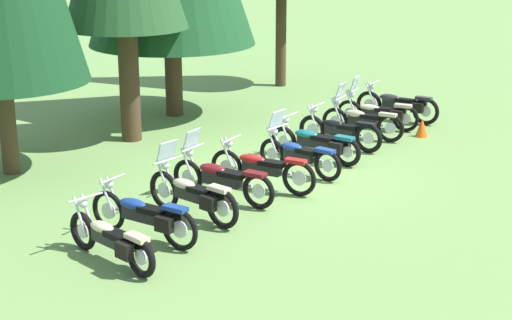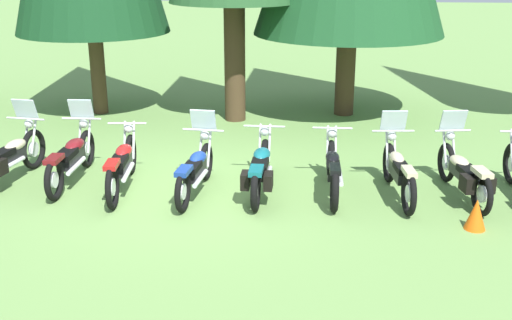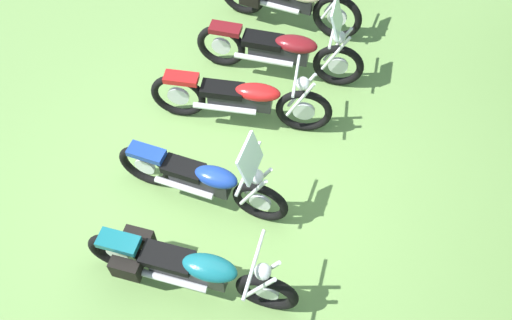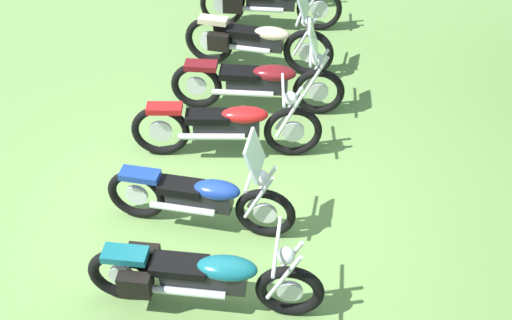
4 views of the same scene
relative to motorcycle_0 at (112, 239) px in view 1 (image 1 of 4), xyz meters
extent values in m
plane|color=#6B934C|center=(5.67, -0.01, -0.43)|extent=(80.00, 80.00, 0.00)
torus|color=black|center=(0.16, 0.82, -0.09)|extent=(0.24, 0.69, 0.68)
cylinder|color=silver|center=(0.16, 0.82, -0.09)|extent=(0.10, 0.26, 0.25)
torus|color=black|center=(-0.15, -0.73, -0.09)|extent=(0.24, 0.69, 0.68)
cylinder|color=silver|center=(-0.15, -0.73, -0.09)|extent=(0.10, 0.26, 0.25)
cube|color=black|center=(0.01, 0.05, 0.01)|extent=(0.36, 0.81, 0.22)
ellipsoid|color=beige|center=(0.05, 0.26, 0.14)|extent=(0.37, 0.60, 0.17)
cube|color=black|center=(-0.04, -0.17, 0.11)|extent=(0.34, 0.56, 0.10)
cube|color=beige|center=(-0.13, -0.65, 0.22)|extent=(0.28, 0.47, 0.08)
cylinder|color=silver|center=(0.07, 0.77, 0.21)|extent=(0.11, 0.34, 0.65)
cylinder|color=silver|center=(0.23, 0.74, 0.21)|extent=(0.11, 0.34, 0.65)
cylinder|color=silver|center=(0.13, 0.68, 0.55)|extent=(0.68, 0.17, 0.04)
sphere|color=silver|center=(0.15, 0.77, 0.43)|extent=(0.20, 0.20, 0.17)
cylinder|color=silver|center=(0.10, -0.15, -0.07)|extent=(0.23, 0.78, 0.08)
cube|color=black|center=(-0.27, -0.50, 0.01)|extent=(0.20, 0.34, 0.26)
cube|color=black|center=(0.06, -0.56, 0.01)|extent=(0.20, 0.34, 0.26)
torus|color=black|center=(1.04, 1.04, -0.05)|extent=(0.09, 0.75, 0.75)
cylinder|color=silver|center=(1.04, 1.04, -0.05)|extent=(0.05, 0.30, 0.30)
torus|color=black|center=(1.03, -0.57, -0.05)|extent=(0.09, 0.75, 0.75)
cylinder|color=silver|center=(1.03, -0.57, -0.05)|extent=(0.05, 0.30, 0.30)
cube|color=black|center=(1.04, 0.24, 0.06)|extent=(0.22, 0.80, 0.24)
ellipsoid|color=navy|center=(1.04, 0.46, 0.20)|extent=(0.27, 0.57, 0.19)
cube|color=black|center=(1.03, 0.01, 0.17)|extent=(0.25, 0.53, 0.10)
cube|color=navy|center=(1.03, -0.49, 0.31)|extent=(0.20, 0.44, 0.08)
cylinder|color=silver|center=(0.96, 0.99, 0.25)|extent=(0.05, 0.34, 0.65)
cylinder|color=silver|center=(1.12, 0.98, 0.25)|extent=(0.05, 0.34, 0.65)
cylinder|color=silver|center=(1.04, 0.90, 0.58)|extent=(0.62, 0.04, 0.04)
sphere|color=silver|center=(1.04, 0.99, 0.46)|extent=(0.17, 0.17, 0.17)
cylinder|color=silver|center=(1.17, 0.06, -0.03)|extent=(0.08, 0.80, 0.08)
cube|color=black|center=(0.86, -0.37, 0.05)|extent=(0.14, 0.32, 0.26)
cube|color=black|center=(1.20, -0.37, 0.05)|extent=(0.14, 0.32, 0.26)
torus|color=black|center=(2.45, 0.91, -0.04)|extent=(0.21, 0.77, 0.77)
cylinder|color=silver|center=(2.45, 0.91, -0.04)|extent=(0.09, 0.30, 0.30)
torus|color=black|center=(2.23, -0.62, -0.04)|extent=(0.21, 0.77, 0.77)
cylinder|color=silver|center=(2.23, -0.62, -0.04)|extent=(0.09, 0.30, 0.30)
cube|color=black|center=(2.34, 0.15, 0.06)|extent=(0.32, 0.78, 0.24)
ellipsoid|color=beige|center=(2.37, 0.36, 0.21)|extent=(0.34, 0.57, 0.19)
cube|color=black|center=(2.31, -0.06, 0.18)|extent=(0.32, 0.54, 0.10)
cube|color=beige|center=(2.24, -0.54, 0.32)|extent=(0.25, 0.46, 0.08)
cylinder|color=silver|center=(2.36, 0.86, 0.25)|extent=(0.09, 0.34, 0.65)
cylinder|color=silver|center=(2.52, 0.84, 0.25)|extent=(0.09, 0.34, 0.65)
cylinder|color=silver|center=(2.43, 0.77, 0.59)|extent=(0.76, 0.14, 0.04)
sphere|color=silver|center=(2.44, 0.86, 0.47)|extent=(0.19, 0.19, 0.17)
cylinder|color=silver|center=(2.45, -0.04, -0.02)|extent=(0.19, 0.76, 0.08)
cube|color=silver|center=(2.43, 0.79, 0.77)|extent=(0.46, 0.21, 0.39)
cube|color=black|center=(2.09, -0.39, 0.06)|extent=(0.18, 0.34, 0.26)
cube|color=black|center=(2.43, -0.44, 0.06)|extent=(0.18, 0.34, 0.26)
torus|color=black|center=(3.42, 1.08, -0.07)|extent=(0.11, 0.72, 0.72)
cylinder|color=silver|center=(3.42, 1.08, -0.07)|extent=(0.05, 0.28, 0.28)
torus|color=black|center=(3.44, -0.62, -0.07)|extent=(0.11, 0.72, 0.72)
cylinder|color=silver|center=(3.44, -0.62, -0.07)|extent=(0.05, 0.28, 0.28)
cube|color=black|center=(3.43, 0.23, 0.05)|extent=(0.25, 0.84, 0.26)
ellipsoid|color=maroon|center=(3.43, 0.47, 0.20)|extent=(0.30, 0.60, 0.20)
cube|color=black|center=(3.43, 0.00, 0.17)|extent=(0.28, 0.56, 0.10)
cube|color=maroon|center=(3.44, -0.54, 0.27)|extent=(0.22, 0.44, 0.08)
cylinder|color=silver|center=(3.33, 1.02, 0.23)|extent=(0.05, 0.34, 0.65)
cylinder|color=silver|center=(3.51, 1.02, 0.23)|extent=(0.05, 0.34, 0.65)
cylinder|color=silver|center=(3.42, 0.94, 0.57)|extent=(0.74, 0.04, 0.04)
sphere|color=silver|center=(3.42, 1.03, 0.45)|extent=(0.17, 0.17, 0.17)
cylinder|color=silver|center=(3.58, 0.05, -0.05)|extent=(0.09, 0.84, 0.08)
cube|color=silver|center=(3.42, 0.96, 0.75)|extent=(0.44, 0.16, 0.39)
torus|color=black|center=(4.36, 0.77, -0.05)|extent=(0.16, 0.75, 0.74)
cylinder|color=silver|center=(4.36, 0.77, -0.05)|extent=(0.07, 0.29, 0.29)
torus|color=black|center=(4.51, -0.90, -0.05)|extent=(0.16, 0.75, 0.74)
cylinder|color=silver|center=(4.51, -0.90, -0.05)|extent=(0.07, 0.29, 0.29)
cube|color=black|center=(4.44, -0.06, 0.05)|extent=(0.29, 0.85, 0.25)
ellipsoid|color=#B21919|center=(4.42, 0.17, 0.21)|extent=(0.32, 0.61, 0.19)
cube|color=black|center=(4.45, -0.29, 0.18)|extent=(0.30, 0.57, 0.10)
cube|color=#B21919|center=(4.50, -0.82, 0.30)|extent=(0.24, 0.46, 0.08)
cylinder|color=silver|center=(4.29, 0.71, 0.24)|extent=(0.07, 0.34, 0.65)
cylinder|color=silver|center=(4.45, 0.72, 0.24)|extent=(0.07, 0.34, 0.65)
cylinder|color=silver|center=(4.38, 0.63, 0.58)|extent=(0.70, 0.10, 0.04)
sphere|color=silver|center=(4.37, 0.72, 0.46)|extent=(0.18, 0.18, 0.17)
cylinder|color=silver|center=(4.59, -0.24, -0.03)|extent=(0.15, 0.84, 0.08)
torus|color=black|center=(5.81, 0.54, -0.09)|extent=(0.17, 0.69, 0.68)
cylinder|color=silver|center=(5.81, 0.54, -0.09)|extent=(0.08, 0.27, 0.26)
torus|color=black|center=(5.66, -0.94, -0.09)|extent=(0.17, 0.69, 0.68)
cylinder|color=silver|center=(5.66, -0.94, -0.09)|extent=(0.08, 0.27, 0.26)
cube|color=black|center=(5.74, -0.20, 0.02)|extent=(0.29, 0.76, 0.24)
ellipsoid|color=navy|center=(5.76, 0.00, 0.17)|extent=(0.32, 0.55, 0.19)
cube|color=black|center=(5.71, -0.40, 0.14)|extent=(0.30, 0.51, 0.10)
cube|color=navy|center=(5.67, -0.86, 0.24)|extent=(0.24, 0.46, 0.08)
cylinder|color=silver|center=(5.73, 0.49, 0.21)|extent=(0.08, 0.34, 0.65)
cylinder|color=silver|center=(5.89, 0.47, 0.21)|extent=(0.08, 0.34, 0.65)
cylinder|color=silver|center=(5.80, 0.40, 0.55)|extent=(0.74, 0.11, 0.04)
sphere|color=silver|center=(5.81, 0.49, 0.43)|extent=(0.19, 0.19, 0.17)
cylinder|color=silver|center=(5.85, -0.38, -0.07)|extent=(0.16, 0.74, 0.08)
cube|color=silver|center=(5.80, 0.42, 0.73)|extent=(0.45, 0.20, 0.39)
torus|color=black|center=(6.86, 0.87, -0.09)|extent=(0.13, 0.68, 0.68)
cylinder|color=silver|center=(6.86, 0.87, -0.09)|extent=(0.06, 0.26, 0.26)
torus|color=black|center=(6.81, -0.82, -0.09)|extent=(0.13, 0.68, 0.68)
cylinder|color=silver|center=(6.81, -0.82, -0.09)|extent=(0.06, 0.26, 0.26)
cube|color=black|center=(6.84, 0.02, 0.02)|extent=(0.26, 0.84, 0.24)
ellipsoid|color=#14606B|center=(6.84, 0.25, 0.17)|extent=(0.31, 0.60, 0.19)
cube|color=black|center=(6.83, -0.21, 0.14)|extent=(0.29, 0.56, 0.10)
cube|color=#14606B|center=(6.82, -0.74, 0.23)|extent=(0.23, 0.45, 0.08)
cylinder|color=silver|center=(6.77, 0.81, 0.21)|extent=(0.05, 0.34, 0.65)
cylinder|color=silver|center=(6.94, 0.80, 0.21)|extent=(0.05, 0.34, 0.65)
cylinder|color=silver|center=(6.85, 0.73, 0.55)|extent=(0.74, 0.06, 0.04)
sphere|color=silver|center=(6.86, 0.82, 0.43)|extent=(0.17, 0.17, 0.17)
cylinder|color=silver|center=(6.98, -0.17, -0.07)|extent=(0.10, 0.84, 0.08)
cube|color=black|center=(6.63, -0.62, 0.01)|extent=(0.15, 0.32, 0.26)
cube|color=black|center=(7.00, -0.63, 0.01)|extent=(0.15, 0.32, 0.26)
torus|color=black|center=(8.07, 0.77, -0.07)|extent=(0.11, 0.72, 0.72)
cylinder|color=silver|center=(8.07, 0.77, -0.07)|extent=(0.05, 0.27, 0.27)
torus|color=black|center=(8.07, -0.75, -0.07)|extent=(0.11, 0.72, 0.72)
cylinder|color=silver|center=(8.07, -0.75, -0.07)|extent=(0.05, 0.27, 0.27)
cube|color=black|center=(8.07, 0.01, 0.03)|extent=(0.19, 0.76, 0.21)
ellipsoid|color=black|center=(8.07, 0.22, 0.16)|extent=(0.24, 0.54, 0.17)
cube|color=black|center=(8.07, -0.20, 0.13)|extent=(0.22, 0.50, 0.10)
cube|color=black|center=(8.07, -0.67, 0.27)|extent=(0.17, 0.44, 0.08)
cylinder|color=silver|center=(7.99, 0.71, 0.23)|extent=(0.04, 0.34, 0.65)
cylinder|color=silver|center=(8.14, 0.71, 0.23)|extent=(0.04, 0.34, 0.65)
cylinder|color=silver|center=(8.07, 0.63, 0.57)|extent=(0.70, 0.04, 0.04)
sphere|color=silver|center=(8.07, 0.72, 0.45)|extent=(0.17, 0.17, 0.17)
cylinder|color=silver|center=(8.18, -0.16, -0.05)|extent=(0.08, 0.76, 0.08)
torus|color=black|center=(9.10, 0.67, -0.07)|extent=(0.16, 0.72, 0.72)
cylinder|color=silver|center=(9.10, 0.67, -0.07)|extent=(0.07, 0.28, 0.28)
torus|color=black|center=(9.22, -0.80, -0.07)|extent=(0.16, 0.72, 0.72)
cylinder|color=silver|center=(9.22, -0.80, -0.07)|extent=(0.07, 0.28, 0.28)
cube|color=black|center=(9.16, -0.07, 0.04)|extent=(0.24, 0.75, 0.25)
ellipsoid|color=beige|center=(9.15, 0.14, 0.20)|extent=(0.27, 0.54, 0.20)
cube|color=black|center=(9.18, -0.27, 0.17)|extent=(0.25, 0.50, 0.10)
cube|color=beige|center=(9.22, -0.72, 0.27)|extent=(0.20, 0.45, 0.08)
cylinder|color=silver|center=(9.04, 0.61, 0.23)|extent=(0.07, 0.34, 0.65)
cylinder|color=silver|center=(9.18, 0.62, 0.23)|extent=(0.07, 0.34, 0.65)
cylinder|color=silver|center=(9.11, 0.53, 0.57)|extent=(0.73, 0.10, 0.04)
sphere|color=silver|center=(9.11, 0.62, 0.45)|extent=(0.18, 0.18, 0.17)
cylinder|color=silver|center=(9.29, -0.22, -0.05)|extent=(0.14, 0.74, 0.08)
cube|color=silver|center=(9.11, 0.55, 0.75)|extent=(0.45, 0.19, 0.39)
torus|color=black|center=(10.13, 0.78, -0.07)|extent=(0.20, 0.71, 0.71)
cylinder|color=silver|center=(10.13, 0.78, -0.07)|extent=(0.09, 0.28, 0.28)
torus|color=black|center=(10.37, -0.73, -0.07)|extent=(0.20, 0.71, 0.71)
cylinder|color=silver|center=(10.37, -0.73, -0.07)|extent=(0.09, 0.28, 0.28)
cube|color=black|center=(10.25, 0.03, 0.02)|extent=(0.33, 0.78, 0.20)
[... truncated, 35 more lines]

